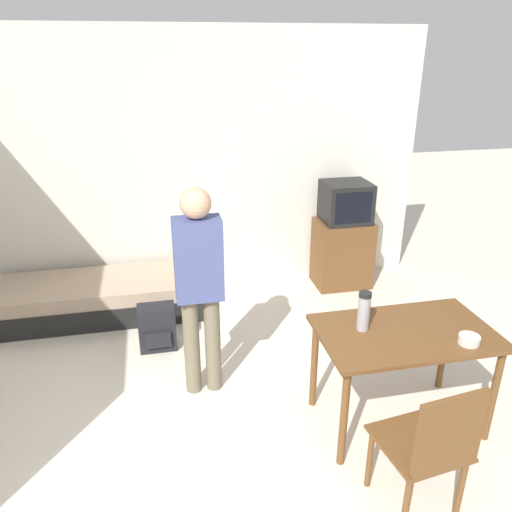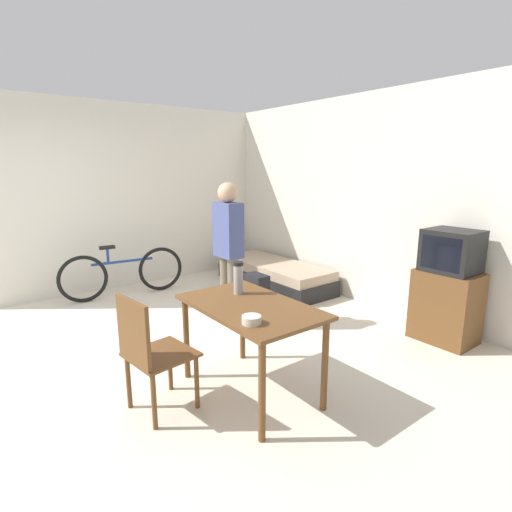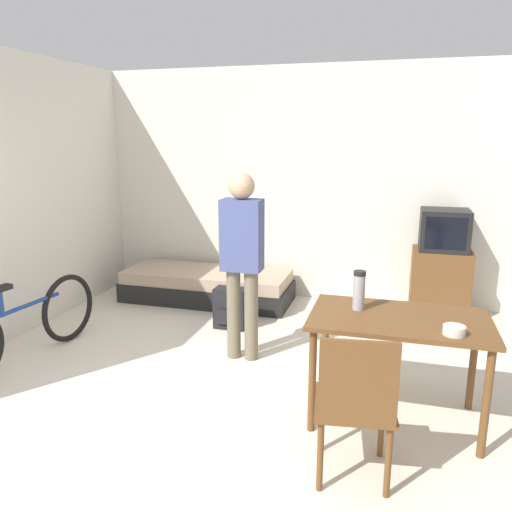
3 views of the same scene
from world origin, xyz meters
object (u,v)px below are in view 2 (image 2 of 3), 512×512
person_standing (228,244)px  thermos_flask (238,276)px  wooden_chair (148,349)px  backpack (257,290)px  dining_table (250,317)px  mate_bowl (252,320)px  bicycle (123,273)px  tv (448,289)px  daybed (274,274)px

person_standing → thermos_flask: 1.17m
thermos_flask → wooden_chair: bearing=-85.5°
backpack → dining_table: bearing=-38.7°
mate_bowl → backpack: size_ratio=0.32×
bicycle → thermos_flask: thermos_flask is taller
wooden_chair → mate_bowl: size_ratio=6.80×
wooden_chair → mate_bowl: wooden_chair is taller
dining_table → wooden_chair: bearing=-105.7°
thermos_flask → person_standing: bearing=150.7°
mate_bowl → backpack: bearing=141.9°
bicycle → person_standing: size_ratio=1.05×
dining_table → person_standing: bearing=153.2°
dining_table → backpack: 2.14m
wooden_chair → thermos_flask: (-0.07, 0.83, 0.39)m
mate_bowl → backpack: (-1.95, 1.53, -0.57)m
person_standing → dining_table: bearing=-26.8°
dining_table → bicycle: dining_table is taller
bicycle → tv: bearing=31.7°
wooden_chair → person_standing: (-1.09, 1.41, 0.43)m
mate_bowl → thermos_flask: bearing=152.8°
daybed → bicycle: (-0.89, -2.01, 0.15)m
bicycle → dining_table: bearing=-0.9°
tv → mate_bowl: tv is taller
person_standing → thermos_flask: size_ratio=5.92×
wooden_chair → mate_bowl: bearing=45.2°
daybed → tv: 2.64m
dining_table → backpack: dining_table is taller
dining_table → wooden_chair: wooden_chair is taller
person_standing → mate_bowl: person_standing is taller
bicycle → backpack: bicycle is taller
tv → wooden_chair: size_ratio=1.29×
bicycle → wooden_chair: bearing=-15.7°
person_standing → daybed: bearing=122.1°
person_standing → wooden_chair: bearing=-52.3°
dining_table → thermos_flask: bearing=163.6°
person_standing → mate_bowl: (1.61, -0.88, -0.17)m
bicycle → thermos_flask: bearing=0.6°
thermos_flask → backpack: thermos_flask is taller
dining_table → bicycle: size_ratio=0.69×
wooden_chair → mate_bowl: 0.79m
wooden_chair → thermos_flask: 0.92m
mate_bowl → bicycle: bearing=175.4°
mate_bowl → wooden_chair: bearing=-134.8°
daybed → dining_table: bearing=-43.4°
daybed → tv: (2.61, 0.15, 0.38)m
dining_table → daybed: bearing=136.6°
daybed → backpack: (0.55, -0.76, 0.03)m
bicycle → thermos_flask: size_ratio=6.20×
tv → mate_bowl: bearing=-92.6°
tv → person_standing: person_standing is taller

